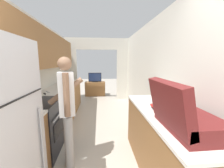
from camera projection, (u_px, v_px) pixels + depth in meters
The scene contains 12 objects.
wall_left at pixel (35, 65), 2.74m from camera, with size 0.38×7.41×2.50m.
wall_right at pixel (163, 80), 2.58m from camera, with size 0.06×7.41×2.50m.
wall_far_with_doorway at pixel (97, 65), 5.51m from camera, with size 2.91×0.06×2.50m.
counter_left at pixel (62, 103), 3.75m from camera, with size 0.62×3.71×0.92m.
counter_right at pixel (163, 143), 1.91m from camera, with size 0.62×1.85×0.92m.
range_oven at pixel (40, 127), 2.36m from camera, with size 0.66×0.79×1.06m.
person at pixel (67, 110), 1.98m from camera, with size 0.53×0.43×1.65m.
suitcase at pixel (182, 115), 1.33m from camera, with size 0.53×0.68×0.49m.
book_stack at pixel (162, 108), 1.89m from camera, with size 0.26×0.28×0.07m.
tv_cabinet at pixel (95, 89), 6.46m from camera, with size 0.92×0.42×0.65m.
television at pixel (95, 77), 6.33m from camera, with size 0.59×0.16×0.43m.
knife at pixel (46, 93), 2.89m from camera, with size 0.17×0.33×0.02m.
Camera 1 is at (0.08, -0.55, 1.59)m, focal length 22.00 mm.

